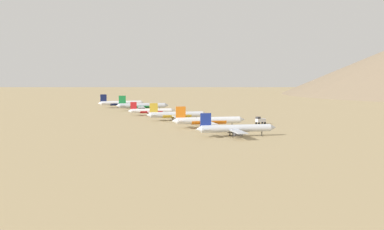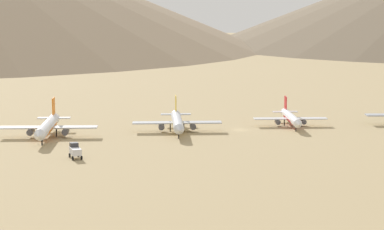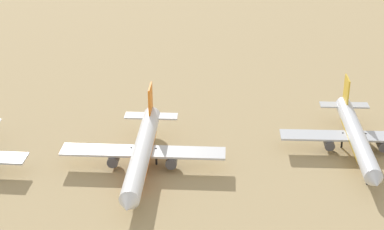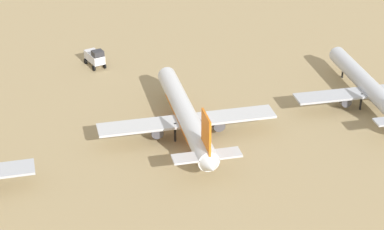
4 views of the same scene
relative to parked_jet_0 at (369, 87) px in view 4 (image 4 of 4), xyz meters
name	(u,v)px [view 4 (image 4 of 4)]	position (x,y,z in m)	size (l,w,h in m)	color
parked_jet_0	(369,87)	(0.00, 0.00, 0.00)	(34.36, 27.97, 9.90)	silver
parked_jet_1	(186,116)	(-0.60, 34.17, 0.15)	(36.33, 29.54, 10.47)	silver
service_truck	(95,57)	(30.90, 43.27, -1.26)	(5.59, 3.76, 3.90)	silver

